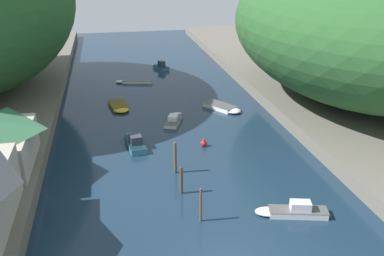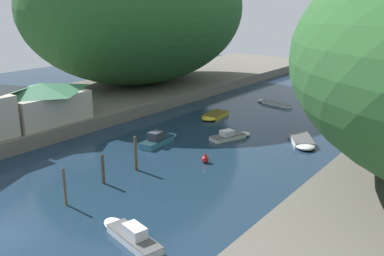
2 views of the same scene
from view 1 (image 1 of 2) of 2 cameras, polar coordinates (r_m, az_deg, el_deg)
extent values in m
plane|color=#192D42|center=(56.99, -3.55, 1.58)|extent=(130.00, 130.00, 0.00)
cube|color=#666056|center=(64.78, 18.92, 3.73)|extent=(22.00, 120.00, 1.56)
ellipsoid|color=#285628|center=(61.52, 21.90, 12.65)|extent=(32.17, 45.04, 19.74)
cube|color=teal|center=(80.05, -4.11, 8.02)|extent=(2.67, 3.56, 0.60)
ellipsoid|color=teal|center=(81.39, -4.76, 8.25)|extent=(1.88, 2.05, 0.60)
cube|color=#132A33|center=(79.97, -4.12, 8.24)|extent=(2.72, 3.63, 0.03)
cube|color=#333842|center=(79.77, -4.08, 8.55)|extent=(1.36, 1.45, 0.97)
cube|color=silver|center=(54.65, -2.48, 0.92)|extent=(2.99, 4.48, 0.47)
ellipsoid|color=silver|center=(56.56, -2.05, 1.70)|extent=(2.16, 2.50, 0.47)
cube|color=#504E4A|center=(54.56, -2.49, 1.17)|extent=(3.05, 4.57, 0.03)
cube|color=silver|center=(54.33, -2.52, 1.41)|extent=(1.57, 1.77, 0.62)
cube|color=white|center=(59.76, 3.75, 2.89)|extent=(4.37, 5.06, 0.57)
ellipsoid|color=white|center=(58.36, 5.45, 2.34)|extent=(3.00, 3.07, 0.57)
cube|color=#525252|center=(59.65, 3.76, 3.16)|extent=(4.45, 5.16, 0.03)
cube|color=white|center=(37.28, 13.94, -10.88)|extent=(4.96, 2.52, 0.54)
ellipsoid|color=white|center=(36.87, 10.24, -10.93)|extent=(2.64, 1.87, 0.54)
cube|color=#525252|center=(37.12, 13.98, -10.51)|extent=(5.06, 2.57, 0.03)
cube|color=silver|center=(36.95, 14.27, -10.02)|extent=(1.86, 1.36, 0.77)
cube|color=white|center=(72.00, -7.29, 6.15)|extent=(5.02, 2.26, 0.43)
ellipsoid|color=white|center=(72.39, -9.21, 6.13)|extent=(2.63, 1.67, 0.43)
cube|color=#525252|center=(71.93, -7.30, 6.32)|extent=(5.12, 2.30, 0.03)
cube|color=teal|center=(48.33, -7.52, -2.20)|extent=(2.23, 4.80, 0.59)
ellipsoid|color=teal|center=(50.42, -8.02, -1.14)|extent=(1.89, 2.48, 0.59)
cube|color=#132A33|center=(48.20, -7.54, -1.87)|extent=(2.28, 4.89, 0.03)
cube|color=#333842|center=(47.89, -7.54, -1.45)|extent=(1.38, 1.75, 0.92)
cube|color=gold|center=(61.07, -9.80, 3.02)|extent=(2.79, 4.38, 0.54)
ellipsoid|color=gold|center=(59.17, -9.40, 2.40)|extent=(2.36, 2.35, 0.54)
cube|color=#4C3E0E|center=(60.97, -9.81, 3.27)|extent=(2.85, 4.47, 0.03)
cylinder|color=brown|center=(34.88, 1.18, -10.29)|extent=(0.20, 0.20, 2.96)
sphere|color=brown|center=(34.08, 1.20, -8.15)|extent=(0.18, 0.18, 0.18)
cylinder|color=#4C3D2D|center=(38.69, -1.42, -7.08)|extent=(0.28, 0.28, 2.53)
sphere|color=#4C3D2D|center=(38.05, -1.44, -5.35)|extent=(0.26, 0.26, 0.26)
cylinder|color=brown|center=(42.00, -2.25, -4.08)|extent=(0.30, 0.30, 3.13)
sphere|color=brown|center=(41.30, -2.29, -2.07)|extent=(0.27, 0.27, 0.27)
sphere|color=red|center=(48.05, 1.60, -2.08)|extent=(0.71, 0.71, 0.71)
cone|color=red|center=(47.83, 1.60, -1.50)|extent=(0.35, 0.35, 0.35)
cylinder|color=#282D3D|center=(42.40, -21.42, -4.86)|extent=(0.13, 0.13, 0.85)
cylinder|color=#282D3D|center=(42.56, -21.39, -4.75)|extent=(0.13, 0.13, 0.85)
cube|color=#B2231E|center=(42.17, -21.55, -3.92)|extent=(0.23, 0.38, 0.62)
sphere|color=beige|center=(41.99, -21.63, -3.40)|extent=(0.22, 0.22, 0.22)
camera|label=2|loc=(34.44, 60.09, 2.50)|focal=40.00mm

